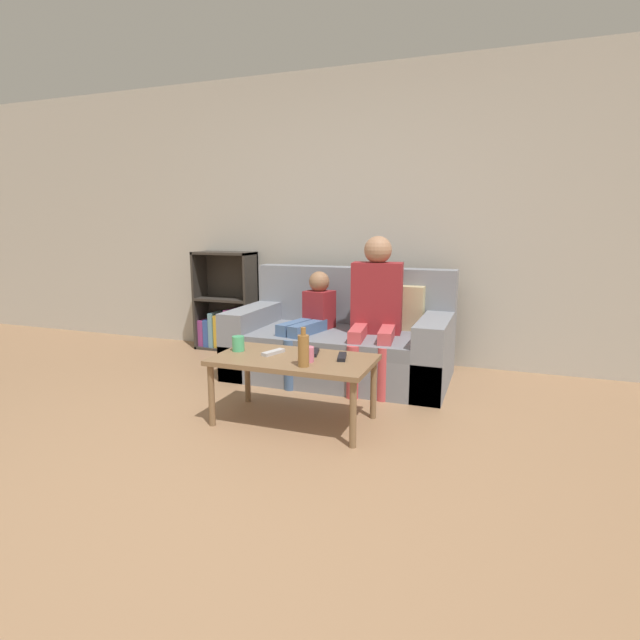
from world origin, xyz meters
TOP-DOWN VIEW (x-y plane):
  - ground_plane at (0.00, 0.00)m, footprint 22.00×22.00m
  - wall_back at (0.00, 2.55)m, footprint 12.00×0.06m
  - couch at (0.05, 1.90)m, footprint 1.75×0.93m
  - bookshelf at (-1.33, 2.39)m, footprint 0.60×0.28m
  - coffee_table at (0.07, 0.83)m, footprint 0.99×0.55m
  - person_adult at (0.34, 1.82)m, footprint 0.43×0.68m
  - person_child at (-0.19, 1.75)m, footprint 0.35×0.67m
  - cup_near at (-0.34, 0.86)m, footprint 0.08×0.08m
  - cup_far at (0.18, 0.77)m, footprint 0.08×0.08m
  - tv_remote_0 at (0.16, 0.96)m, footprint 0.09×0.18m
  - tv_remote_1 at (-0.09, 0.86)m, footprint 0.10×0.18m
  - tv_remote_2 at (0.36, 0.91)m, footprint 0.09×0.18m
  - bottle at (0.20, 0.67)m, footprint 0.07×0.07m

SIDE VIEW (x-z plane):
  - ground_plane at x=0.00m, z-range 0.00..0.00m
  - couch at x=0.05m, z-range -0.16..0.72m
  - bookshelf at x=-1.33m, z-range -0.13..0.85m
  - coffee_table at x=0.07m, z-range 0.17..0.59m
  - tv_remote_0 at x=0.16m, z-range 0.42..0.44m
  - tv_remote_1 at x=-0.09m, z-range 0.42..0.44m
  - tv_remote_2 at x=0.36m, z-range 0.42..0.44m
  - cup_far at x=0.18m, z-range 0.42..0.51m
  - cup_near at x=-0.34m, z-range 0.42..0.52m
  - person_child at x=-0.19m, z-range 0.05..0.92m
  - bottle at x=0.20m, z-range 0.41..0.64m
  - person_adult at x=0.34m, z-range 0.08..1.23m
  - wall_back at x=0.00m, z-range 0.00..2.60m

